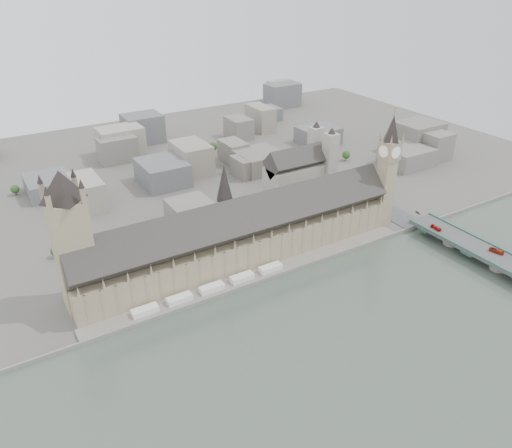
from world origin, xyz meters
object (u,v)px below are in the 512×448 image
red_bus_south (496,251)px  car_approach (418,213)px  westminster_abbey (301,173)px  victoria_tower (71,235)px  elizabeth_tower (388,163)px  palace_of_westminster (241,235)px  westminster_bridge (490,259)px  red_bus_north (436,228)px

red_bus_south → car_approach: 79.24m
westminster_abbey → red_bus_south: (55.23, -183.23, -13.31)m
victoria_tower → elizabeth_tower: bearing=-4.0°
palace_of_westminster → westminster_bridge: (162.00, -107.20, -17.58)m
victoria_tower → red_bus_south: 313.00m
palace_of_westminster → westminster_abbey: size_ratio=3.90×
red_bus_south → car_approach: size_ratio=2.11×
red_bus_north → car_approach: bearing=74.9°
victoria_tower → red_bus_north: size_ratio=9.70×
palace_of_westminster → car_approach: (165.99, -28.69, -11.70)m
car_approach → palace_of_westminster: bearing=174.3°
westminster_abbey → red_bus_south: bearing=-73.2°
red_bus_north → red_bus_south: size_ratio=0.94×
elizabeth_tower → westminster_abbey: 96.91m
elizabeth_tower → red_bus_south: 110.44m
victoria_tower → westminster_bridge: size_ratio=0.31×
palace_of_westminster → victoria_tower: victoria_tower is taller
palace_of_westminster → red_bus_north: (156.34, -57.31, -11.02)m
elizabeth_tower → westminster_bridge: 111.81m
elizabeth_tower → westminster_bridge: elizabeth_tower is taller
elizabeth_tower → victoria_tower: bearing=176.0°
westminster_abbey → red_bus_north: (45.41, -132.61, -13.39)m
elizabeth_tower → red_bus_north: bearing=-68.1°
westminster_abbey → palace_of_westminster: bearing=-145.8°
palace_of_westminster → red_bus_south: size_ratio=24.20×
elizabeth_tower → red_bus_north: 67.60m
westminster_bridge → car_approach: car_approach is taller
westminster_abbey → red_bus_south: westminster_abbey is taller
red_bus_south → westminster_abbey: bearing=92.8°
westminster_abbey → red_bus_north: westminster_abbey is taller
palace_of_westminster → westminster_abbey: (110.92, 75.30, 2.38)m
westminster_bridge → red_bus_north: (-5.66, 49.89, 6.56)m
red_bus_south → car_approach: bearing=76.1°
palace_of_westminster → westminster_abbey: westminster_abbey is taller
westminster_bridge → red_bus_south: 7.88m
red_bus_north → car_approach: red_bus_north is taller
elizabeth_tower → car_approach: 57.35m
westminster_abbey → red_bus_north: bearing=-71.1°
westminster_bridge → car_approach: (3.99, 78.51, 5.88)m
victoria_tower → red_bus_north: 288.81m
westminster_bridge → red_bus_south: red_bus_south is taller
victoria_tower → palace_of_westminster: bearing=-3.0°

